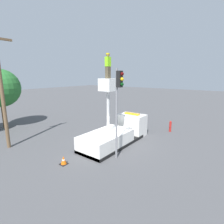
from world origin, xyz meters
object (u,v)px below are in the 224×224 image
at_px(traffic_light_pole, 118,97).
at_px(traffic_cone_rear, 64,160).
at_px(utility_pole, 1,88).
at_px(worker, 108,66).
at_px(fire_hydrant, 170,126).
at_px(bucket_truck, 116,133).
at_px(tree_right_bg, 0,88).

height_order(traffic_light_pole, traffic_cone_rear, traffic_light_pole).
distance_m(traffic_light_pole, utility_pole, 8.63).
bearing_deg(worker, traffic_light_pole, -123.74).
bearing_deg(fire_hydrant, bucket_truck, 155.08).
xyz_separation_m(bucket_truck, utility_pole, (-5.83, 6.08, 3.79)).
bearing_deg(utility_pole, worker, -51.93).
bearing_deg(fire_hydrant, tree_right_bg, 122.58).
relative_size(bucket_truck, worker, 3.88).
xyz_separation_m(worker, traffic_light_pole, (-1.17, -1.74, -1.98)).
height_order(worker, traffic_light_pole, worker).
relative_size(bucket_truck, fire_hydrant, 6.20).
height_order(bucket_truck, worker, worker).
relative_size(traffic_light_pole, tree_right_bg, 0.96).
bearing_deg(traffic_light_pole, tree_right_bg, 96.25).
bearing_deg(traffic_light_pole, traffic_cone_rear, 139.78).
height_order(bucket_truck, utility_pole, utility_pole).
relative_size(traffic_light_pole, fire_hydrant, 5.42).
bearing_deg(bucket_truck, utility_pole, 133.76).
relative_size(worker, utility_pole, 0.20).
height_order(worker, traffic_cone_rear, worker).
bearing_deg(fire_hydrant, traffic_cone_rear, 163.44).
xyz_separation_m(bucket_truck, traffic_light_pole, (-2.23, -1.74, 3.33)).
bearing_deg(traffic_light_pole, worker, 56.26).
xyz_separation_m(bucket_truck, tree_right_bg, (-3.73, 11.95, 3.35)).
bearing_deg(tree_right_bg, utility_pole, -109.69).
height_order(traffic_cone_rear, utility_pole, utility_pole).
relative_size(tree_right_bg, utility_pole, 0.72).
bearing_deg(bucket_truck, fire_hydrant, -24.92).
height_order(bucket_truck, fire_hydrant, bucket_truck).
bearing_deg(traffic_light_pole, fire_hydrant, -6.14).
xyz_separation_m(worker, traffic_cone_rear, (-3.86, 0.53, -5.88)).
xyz_separation_m(tree_right_bg, utility_pole, (-2.10, -5.86, 0.44)).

